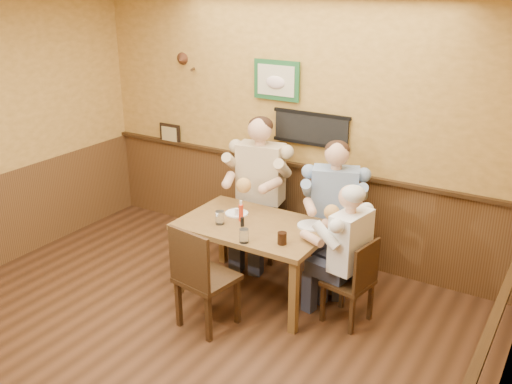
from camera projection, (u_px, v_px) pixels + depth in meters
room at (160, 163)px, 4.11m from camera, size 5.02×5.03×2.81m
dining_table at (254, 233)px, 5.44m from camera, size 1.40×0.90×0.75m
chair_back_left at (261, 214)px, 6.27m from camera, size 0.54×0.54×1.00m
chair_back_right at (333, 238)px, 5.78m from camera, size 0.55×0.55×0.93m
chair_right_end at (348, 280)px, 5.08m from camera, size 0.44×0.44×0.82m
chair_near_side at (207, 276)px, 4.99m from camera, size 0.52×0.52×0.99m
diner_tan_shirt at (261, 196)px, 6.19m from camera, size 0.77×0.77×1.43m
diner_blue_polo at (334, 220)px, 5.71m from camera, size 0.79×0.79×1.33m
diner_white_elder at (349, 263)px, 5.02m from camera, size 0.63×0.63×1.18m
water_glass_left at (220, 218)px, 5.38m from camera, size 0.09×0.09×0.13m
water_glass_mid at (244, 236)px, 5.01m from camera, size 0.11×0.11×0.13m
cola_tumbler at (282, 238)px, 4.98m from camera, size 0.09×0.09×0.11m
hot_sauce_bottle at (241, 212)px, 5.44m from camera, size 0.05×0.05×0.19m
salt_shaker at (237, 213)px, 5.55m from camera, size 0.04×0.04×0.09m
pepper_shaker at (242, 222)px, 5.34m from camera, size 0.04×0.04×0.09m
plate_far_left at (237, 213)px, 5.63m from camera, size 0.25×0.25×0.02m
plate_far_right at (311, 225)px, 5.35m from camera, size 0.31×0.31×0.02m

